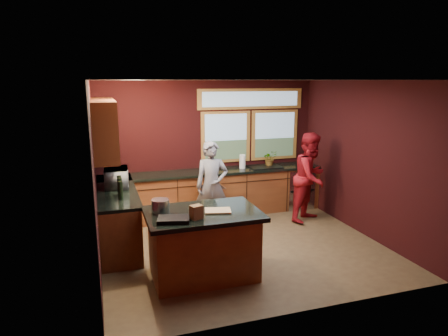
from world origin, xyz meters
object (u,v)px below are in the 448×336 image
person_grey (212,186)px  stock_pot (160,206)px  island (203,244)px  person_red (311,177)px  cutting_board (218,211)px

person_grey → stock_pot: (-1.18, -1.57, 0.22)m
person_grey → island: bearing=-102.3°
person_grey → person_red: person_red is taller
person_red → stock_pot: (-3.13, -1.44, 0.17)m
island → person_grey: 1.86m
island → stock_pot: 0.80m
island → person_grey: person_grey is taller
person_grey → person_red: 1.96m
island → person_red: 3.06m
island → person_red: (2.58, 1.59, 0.39)m
person_grey → person_red: size_ratio=0.94×
cutting_board → person_red: bearing=34.7°
stock_pot → island: bearing=-15.3°
stock_pot → person_red: bearing=24.8°
island → stock_pot: size_ratio=6.46×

